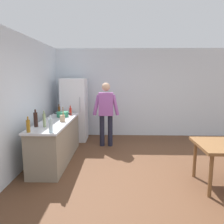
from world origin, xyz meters
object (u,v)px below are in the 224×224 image
object	(u,v)px
bottle_oil_amber	(28,126)
bottle_sauce_red	(70,111)
person	(106,110)
bottle_beer_brown	(59,110)
bottle_water_clear	(51,125)
bottle_vinegar_tall	(44,120)
refrigerator	(75,110)
bottle_wine_dark	(36,119)
cooking_pot	(63,114)
utensil_jar	(62,118)

from	to	relation	value
bottle_oil_amber	bottle_sauce_red	bearing A→B (deg)	77.85
person	bottle_beer_brown	world-z (taller)	person
person	bottle_sauce_red	size ratio (longest dim) A/B	7.08
bottle_water_clear	bottle_oil_amber	size ratio (longest dim) A/B	1.07
bottle_vinegar_tall	refrigerator	bearing A→B (deg)	86.13
bottle_wine_dark	bottle_beer_brown	bearing A→B (deg)	86.96
cooking_pot	bottle_beer_brown	distance (m)	0.40
bottle_wine_dark	cooking_pot	bearing A→B (deg)	76.62
refrigerator	utensil_jar	bearing A→B (deg)	-87.57
bottle_water_clear	bottle_beer_brown	bearing A→B (deg)	100.63
refrigerator	bottle_oil_amber	size ratio (longest dim) A/B	6.43
cooking_pot	bottle_sauce_red	size ratio (longest dim) A/B	1.67
refrigerator	utensil_jar	world-z (taller)	refrigerator
bottle_water_clear	bottle_sauce_red	xyz separation A→B (m)	(-0.03, 1.72, -0.03)
bottle_vinegar_tall	bottle_beer_brown	bearing A→B (deg)	93.92
utensil_jar	bottle_wine_dark	xyz separation A→B (m)	(-0.39, -0.50, 0.07)
bottle_beer_brown	person	bearing A→B (deg)	9.58
bottle_wine_dark	person	bearing A→B (deg)	51.80
refrigerator	bottle_beer_brown	size ratio (longest dim) A/B	6.92
cooking_pot	bottle_beer_brown	bearing A→B (deg)	116.26
bottle_vinegar_tall	bottle_water_clear	bearing A→B (deg)	-58.49
bottle_water_clear	bottle_vinegar_tall	distance (m)	0.47
bottle_water_clear	bottle_wine_dark	xyz separation A→B (m)	(-0.42, 0.42, 0.02)
person	bottle_wine_dark	bearing A→B (deg)	-128.20
cooking_pot	bottle_vinegar_tall	bearing A→B (deg)	-94.16
bottle_sauce_red	bottle_vinegar_tall	xyz separation A→B (m)	(-0.22, -1.32, 0.04)
bottle_sauce_red	cooking_pot	bearing A→B (deg)	-119.80
utensil_jar	bottle_oil_amber	world-z (taller)	utensil_jar
person	bottle_water_clear	xyz separation A→B (m)	(-0.85, -2.03, 0.05)
refrigerator	utensil_jar	size ratio (longest dim) A/B	5.62
cooking_pot	bottle_vinegar_tall	xyz separation A→B (m)	(-0.08, -1.07, 0.08)
utensil_jar	bottle_vinegar_tall	distance (m)	0.56
person	utensil_jar	xyz separation A→B (m)	(-0.88, -1.12, 0.00)
bottle_water_clear	bottle_oil_amber	xyz separation A→B (m)	(-0.40, 0.00, -0.01)
bottle_wine_dark	bottle_water_clear	bearing A→B (deg)	-44.98
bottle_wine_dark	bottle_oil_amber	xyz separation A→B (m)	(0.02, -0.41, -0.03)
cooking_pot	bottle_sauce_red	xyz separation A→B (m)	(0.14, 0.25, 0.04)
cooking_pot	utensil_jar	size ratio (longest dim) A/B	1.25
utensil_jar	refrigerator	bearing A→B (deg)	92.43
refrigerator	cooking_pot	xyz separation A→B (m)	(-0.07, -1.11, 0.06)
bottle_water_clear	bottle_wine_dark	world-z (taller)	bottle_wine_dark
person	bottle_beer_brown	xyz separation A→B (m)	(-1.20, -0.20, 0.03)
bottle_water_clear	bottle_sauce_red	world-z (taller)	bottle_water_clear
bottle_sauce_red	bottle_vinegar_tall	size ratio (longest dim) A/B	0.75
bottle_beer_brown	bottle_vinegar_tall	bearing A→B (deg)	-86.08
person	bottle_water_clear	world-z (taller)	person
bottle_sauce_red	bottle_beer_brown	distance (m)	0.34
refrigerator	bottle_beer_brown	bearing A→B (deg)	-108.03
bottle_water_clear	bottle_beer_brown	world-z (taller)	bottle_water_clear
cooking_pot	bottle_oil_amber	world-z (taller)	bottle_oil_amber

